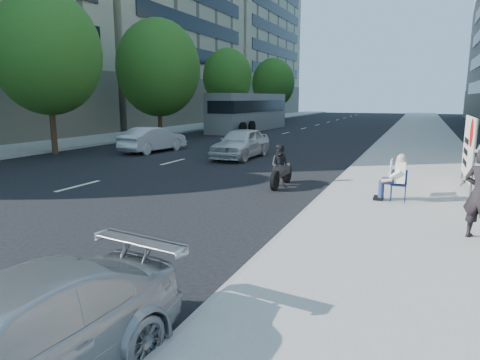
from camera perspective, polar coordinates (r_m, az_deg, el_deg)
The scene contains 15 objects.
ground at distance 10.13m, azimuth -1.29°, elevation -5.83°, with size 160.00×160.00×0.00m, color black.
near_sidewalk at distance 28.99m, azimuth 22.84°, elevation 4.42°, with size 5.00×120.00×0.15m, color gray.
far_sidewalk at distance 35.64m, azimuth -12.88°, elevation 6.04°, with size 4.50×120.00×0.15m, color gray.
far_bldg_north at distance 79.36m, azimuth -2.91°, elevation 18.90°, with size 22.00×28.00×28.00m, color tan.
tree_far_b at distance 24.52m, azimuth -24.32°, elevation 15.14°, with size 5.40×5.40×8.24m.
tree_far_c at distance 32.22m, azimuth -10.84°, elevation 14.45°, with size 6.00×6.00×8.47m.
tree_far_d at distance 42.73m, azimuth -1.67°, elevation 13.53°, with size 4.80×4.80×7.65m.
tree_far_e at distance 55.76m, azimuth 4.45°, elevation 12.77°, with size 5.40×5.40×7.89m.
seated_protester at distance 12.28m, azimuth 19.97°, elevation 0.66°, with size 0.83×1.12×1.31m.
protest_banner at distance 15.19m, azimuth 28.18°, elevation 3.88°, with size 0.08×3.06×2.20m.
parked_sedan at distance 4.88m, azimuth -29.41°, elevation -19.03°, with size 1.66×4.08×1.18m, color #A4A6AB.
white_sedan_near at distance 21.04m, azimuth 0.12°, elevation 4.95°, with size 1.74×4.33×1.47m, color silver.
white_sedan_mid at distance 24.02m, azimuth -11.49°, elevation 5.33°, with size 1.44×4.12×1.36m, color silver.
motorcycle at distance 14.21m, azimuth 5.48°, elevation 1.61°, with size 0.69×2.04×1.42m.
bus at distance 39.41m, azimuth 1.23°, elevation 9.02°, with size 3.27×12.18×3.30m.
Camera 1 is at (3.97, -8.85, 2.91)m, focal length 32.00 mm.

